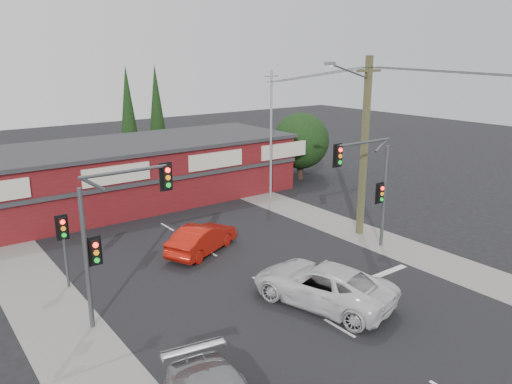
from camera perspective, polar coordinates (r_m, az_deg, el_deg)
ground at (r=22.26m, az=2.56°, el=-11.38°), size 120.00×120.00×0.00m
road_strip at (r=25.96m, az=-4.47°, el=-7.34°), size 14.00×70.00×0.01m
verge_left at (r=23.06m, az=-23.02°, el=-11.66°), size 3.00×70.00×0.02m
verge_right at (r=30.98m, az=8.97°, el=-3.63°), size 3.00×70.00×0.02m
stop_line at (r=23.49m, az=11.68°, el=-10.16°), size 6.50×0.35×0.01m
white_suv at (r=21.20m, az=7.58°, el=-10.41°), size 4.35×6.59×1.68m
red_sedan at (r=26.32m, az=-6.18°, el=-5.30°), size 4.80×3.42×1.50m
lane_dashes at (r=26.62m, az=-5.44°, el=-6.75°), size 0.12×49.28×0.01m
shop_building at (r=35.26m, az=-16.39°, el=1.86°), size 27.30×8.40×4.22m
tree_cluster at (r=41.76m, az=4.94°, el=5.56°), size 5.90×5.10×5.50m
conifer_near at (r=42.76m, az=-14.40°, el=8.86°), size 1.80×1.80×9.25m
conifer_far at (r=45.99m, az=-11.30°, el=9.48°), size 1.80×1.80×9.25m
traffic_mast_left at (r=19.41m, az=-16.13°, el=-3.54°), size 3.77×0.27×5.97m
traffic_mast_right at (r=26.14m, az=13.02°, el=1.57°), size 3.96×0.27×5.97m
pedestal_signal at (r=23.32m, az=-21.16°, el=-4.75°), size 0.55×0.27×3.38m
utility_pole at (r=28.24m, az=12.15°, el=5.64°), size 4.38×0.59×10.00m
steel_pole at (r=35.26m, az=1.73°, el=6.75°), size 1.20×0.16×9.00m
power_lines at (r=24.72m, az=22.50°, el=12.00°), size 2.01×29.00×1.22m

